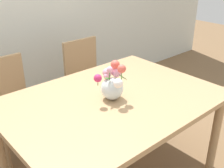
# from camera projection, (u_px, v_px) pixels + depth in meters

# --- Properties ---
(dining_table) EXTENTS (1.61, 1.16, 0.75)m
(dining_table) POSITION_uv_depth(u_px,v_px,m) (112.00, 107.00, 2.11)
(dining_table) COLOR tan
(dining_table) RESTS_ON ground_plane
(chair_left) EXTENTS (0.42, 0.42, 0.90)m
(chair_left) POSITION_uv_depth(u_px,v_px,m) (9.00, 100.00, 2.54)
(chair_left) COLOR tan
(chair_left) RESTS_ON ground_plane
(chair_right) EXTENTS (0.42, 0.42, 0.90)m
(chair_right) POSITION_uv_depth(u_px,v_px,m) (87.00, 75.00, 3.07)
(chair_right) COLOR tan
(chair_right) RESTS_ON ground_plane
(flower_vase) EXTENTS (0.24, 0.23, 0.29)m
(flower_vase) POSITION_uv_depth(u_px,v_px,m) (112.00, 84.00, 2.01)
(flower_vase) COLOR silver
(flower_vase) RESTS_ON dining_table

